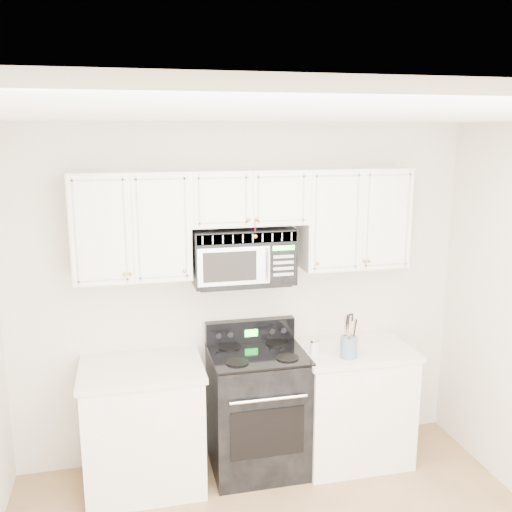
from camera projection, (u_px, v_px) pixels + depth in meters
name	position (u px, v px, depth m)	size (l,w,h in m)	color
room	(318.00, 394.00, 2.74)	(3.51, 3.51, 2.61)	#9A794B
base_cabinet_left	(144.00, 430.00, 4.11)	(0.86, 0.65, 0.92)	beige
base_cabinet_right	(351.00, 406.00, 4.47)	(0.86, 0.65, 0.92)	beige
range	(258.00, 409.00, 4.31)	(0.70, 0.64, 1.10)	black
upper_cabinets	(247.00, 216.00, 4.11)	(2.44, 0.37, 0.75)	beige
microwave	(243.00, 255.00, 4.14)	(0.73, 0.41, 0.40)	black
utensil_crock	(349.00, 346.00, 4.14)	(0.13, 0.13, 0.33)	#4A5C7E
shaker_salt	(313.00, 347.00, 4.20)	(0.05, 0.05, 0.11)	silver
shaker_pepper	(316.00, 346.00, 4.22)	(0.05, 0.05, 0.11)	silver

